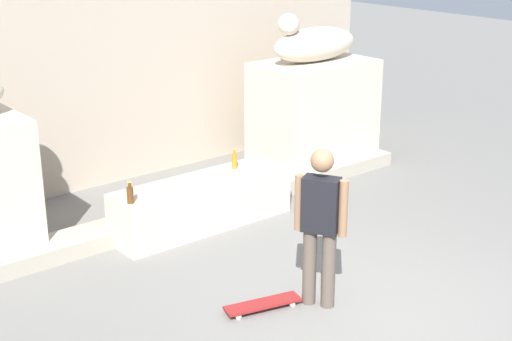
{
  "coord_description": "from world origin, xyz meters",
  "views": [
    {
      "loc": [
        -5.08,
        -4.38,
        3.82
      ],
      "look_at": [
        -0.1,
        1.71,
        1.1
      ],
      "focal_mm": 52.57,
      "sensor_mm": 36.0,
      "label": 1
    }
  ],
  "objects_px": {
    "statue_reclining_right": "(313,43)",
    "bottle_orange": "(235,160)",
    "bottle_brown": "(130,194)",
    "skateboard": "(263,304)",
    "skater": "(320,221)"
  },
  "relations": [
    {
      "from": "statue_reclining_right",
      "to": "bottle_orange",
      "type": "height_order",
      "value": "statue_reclining_right"
    },
    {
      "from": "statue_reclining_right",
      "to": "bottle_brown",
      "type": "relative_size",
      "value": 6.05
    },
    {
      "from": "skateboard",
      "to": "bottle_brown",
      "type": "relative_size",
      "value": 3.11
    },
    {
      "from": "skater",
      "to": "bottle_orange",
      "type": "height_order",
      "value": "skater"
    },
    {
      "from": "skateboard",
      "to": "bottle_brown",
      "type": "distance_m",
      "value": 2.12
    },
    {
      "from": "statue_reclining_right",
      "to": "bottle_brown",
      "type": "height_order",
      "value": "statue_reclining_right"
    },
    {
      "from": "statue_reclining_right",
      "to": "bottle_orange",
      "type": "bearing_deg",
      "value": 21.43
    },
    {
      "from": "statue_reclining_right",
      "to": "skateboard",
      "type": "xyz_separation_m",
      "value": [
        -3.57,
        -3.1,
        -1.87
      ]
    },
    {
      "from": "skater",
      "to": "bottle_orange",
      "type": "xyz_separation_m",
      "value": [
        0.83,
        2.47,
        -0.17
      ]
    },
    {
      "from": "bottle_brown",
      "to": "bottle_orange",
      "type": "bearing_deg",
      "value": 7.32
    },
    {
      "from": "statue_reclining_right",
      "to": "skater",
      "type": "relative_size",
      "value": 0.96
    },
    {
      "from": "statue_reclining_right",
      "to": "skateboard",
      "type": "bearing_deg",
      "value": 40.42
    },
    {
      "from": "bottle_orange",
      "to": "skateboard",
      "type": "bearing_deg",
      "value": -121.5
    },
    {
      "from": "skater",
      "to": "bottle_orange",
      "type": "relative_size",
      "value": 6.09
    },
    {
      "from": "skateboard",
      "to": "bottle_orange",
      "type": "distance_m",
      "value": 2.67
    }
  ]
}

